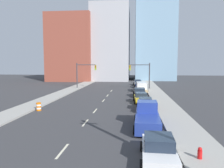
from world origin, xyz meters
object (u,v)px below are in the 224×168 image
Objects in this scene: fire_hydrant at (200,154)px; sedan_black at (140,93)px; pickup_truck_blue at (147,117)px; box_truck_tan at (141,87)px; sedan_yellow at (141,98)px; sedan_navy at (139,85)px; sedan_maroon at (145,104)px; sedan_gray at (137,83)px; traffic_barrel at (39,107)px; traffic_signal_right at (143,72)px; sedan_white at (159,150)px; traffic_signal_left at (83,72)px.

sedan_black is at bearing 96.29° from fire_hydrant.
pickup_truck_blue reaches higher than box_truck_tan.
fire_hydrant is 18.89m from sedan_yellow.
sedan_black reaches higher than sedan_navy.
sedan_maroon is (-2.33, 13.68, 0.25)m from fire_hydrant.
sedan_gray is at bearing 92.34° from pickup_truck_blue.
traffic_barrel is 1.14× the size of fire_hydrant.
traffic_signal_right is at bearing 60.39° from traffic_barrel.
box_truck_tan is at bearing 91.82° from sedan_white.
pickup_truck_blue is (12.37, -28.69, -2.83)m from traffic_signal_left.
sedan_navy is (0.10, 31.63, -0.24)m from pickup_truck_blue.
box_truck_tan reaches higher than sedan_gray.
traffic_signal_right is 21.75m from sedan_maroon.
pickup_truck_blue is at bearing -24.25° from traffic_barrel.
sedan_navy is (12.47, 2.94, -3.07)m from traffic_signal_left.
box_truck_tan is at bearing 84.68° from sedan_yellow.
pickup_truck_blue is 0.95× the size of box_truck_tan.
pickup_truck_blue reaches higher than traffic_barrel.
traffic_signal_right is at bearing -75.53° from sedan_navy.
sedan_white is at bearing -91.92° from sedan_gray.
sedan_navy is (12.38, 26.10, 0.16)m from traffic_barrel.
sedan_yellow is 5.70m from sedan_black.
sedan_black is (-0.36, 10.72, 0.00)m from sedan_maroon.
traffic_signal_right is at bearing -85.55° from sedan_gray.
sedan_navy is (0.26, 13.75, -0.03)m from sedan_black.
fire_hydrant is 2.31m from sedan_white.
sedan_gray is (-0.53, 12.82, -0.24)m from box_truck_tan.
traffic_signal_left is at bearing 159.77° from box_truck_tan.
sedan_white is at bearing -85.88° from pickup_truck_blue.
traffic_signal_left reaches higher than sedan_maroon.
sedan_navy is at bearing 86.37° from sedan_yellow.
sedan_white is 24.53m from sedan_black.
sedan_black is at bearing 93.63° from sedan_maroon.
fire_hydrant is 0.19× the size of sedan_black.
traffic_barrel is 13.48m from pickup_truck_blue.
box_truck_tan reaches higher than traffic_barrel.
traffic_signal_right is 0.93× the size of pickup_truck_blue.
traffic_signal_right is 1.19× the size of sedan_gray.
fire_hydrant is at bearing -39.14° from traffic_barrel.
sedan_white and sedan_gray have the same top height.
traffic_signal_left reaches higher than box_truck_tan.
box_truck_tan is at bearing 91.12° from sedan_maroon.
sedan_navy is at bearing 104.74° from traffic_signal_right.
pickup_truck_blue is at bearing -92.60° from box_truck_tan.
traffic_signal_left reaches higher than traffic_barrel.
sedan_black is at bearing -92.44° from sedan_gray.
fire_hydrant is (14.90, -35.21, -3.29)m from traffic_signal_left.
sedan_navy is at bearing 92.28° from sedan_white.
fire_hydrant is at bearing -78.63° from sedan_maroon.
sedan_gray is at bearing 35.00° from traffic_signal_left.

